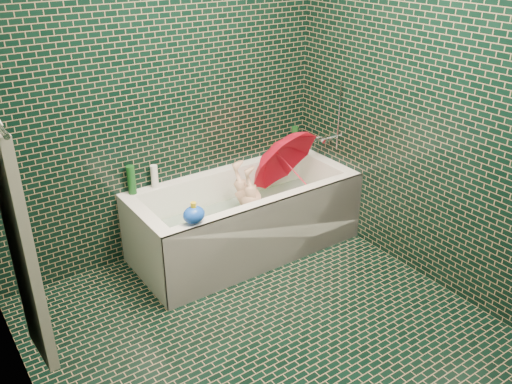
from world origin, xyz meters
TOP-DOWN VIEW (x-y plane):
  - floor at (0.00, 0.00)m, footprint 2.80×2.80m
  - wall_back at (0.00, 1.40)m, footprint 2.80×0.00m
  - wall_left at (-1.30, 0.00)m, footprint 0.00×2.80m
  - wall_right at (1.30, 0.00)m, footprint 0.00×2.80m
  - bathtub at (0.45, 1.01)m, footprint 1.70×0.75m
  - bath_mat at (0.45, 1.02)m, footprint 1.35×0.47m
  - water at (0.45, 1.02)m, footprint 1.48×0.53m
  - towel at (-1.24, 0.24)m, footprint 0.08×0.44m
  - faucet at (1.26, 1.02)m, footprint 0.18×0.19m
  - child at (0.52, 1.00)m, footprint 0.84×0.31m
  - umbrella at (0.88, 0.99)m, footprint 0.76×0.84m
  - soap_bottle_a at (1.13, 1.35)m, footprint 0.10×0.10m
  - soap_bottle_b at (1.16, 1.33)m, footprint 0.12×0.12m
  - soap_bottle_c at (1.20, 1.36)m, footprint 0.17×0.17m
  - bottle_right_tall at (1.16, 1.33)m, footprint 0.07×0.07m
  - bottle_right_pump at (1.21, 1.37)m, footprint 0.06×0.06m
  - bottle_left_tall at (-0.29, 1.35)m, footprint 0.07×0.07m
  - bottle_left_short at (-0.12, 1.34)m, footprint 0.05×0.05m
  - rubber_duck at (1.05, 1.34)m, footprint 0.11×0.09m
  - bath_toy at (-0.14, 0.71)m, footprint 0.18×0.16m

SIDE VIEW (x-z plane):
  - floor at x=0.00m, z-range 0.00..0.00m
  - bath_mat at x=0.45m, z-range 0.15..0.16m
  - bathtub at x=0.45m, z-range -0.06..0.49m
  - water at x=0.45m, z-range 0.30..0.30m
  - child at x=0.52m, z-range 0.12..0.50m
  - soap_bottle_a at x=1.13m, z-range 0.44..0.66m
  - soap_bottle_b at x=1.16m, z-range 0.45..0.65m
  - soap_bottle_c at x=1.20m, z-range 0.47..0.63m
  - umbrella at x=0.88m, z-range 0.13..1.01m
  - rubber_duck at x=1.05m, z-range 0.55..0.63m
  - bath_toy at x=-0.14m, z-range 0.54..0.69m
  - bottle_left_short at x=-0.12m, z-range 0.55..0.72m
  - bottle_right_pump at x=1.21m, z-range 0.55..0.74m
  - bottle_left_tall at x=-0.29m, z-range 0.55..0.76m
  - bottle_right_tall at x=1.16m, z-range 0.55..0.77m
  - faucet at x=1.26m, z-range 0.50..1.05m
  - towel at x=-1.24m, z-range 0.47..1.59m
  - wall_back at x=0.00m, z-range -0.15..2.65m
  - wall_left at x=-1.30m, z-range -0.15..2.65m
  - wall_right at x=1.30m, z-range -0.15..2.65m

